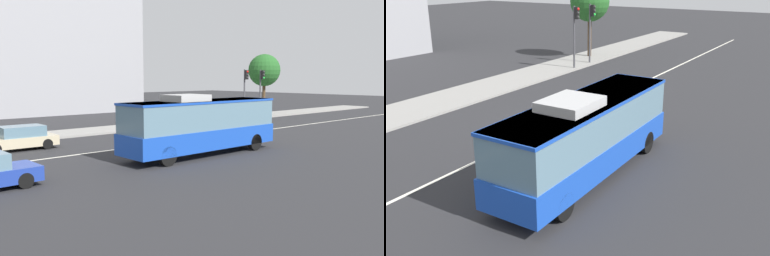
{
  "view_description": "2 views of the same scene",
  "coord_description": "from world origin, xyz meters",
  "views": [
    {
      "loc": [
        -19.99,
        -21.95,
        4.4
      ],
      "look_at": [
        -4.0,
        -4.0,
        1.48
      ],
      "focal_mm": 39.22,
      "sensor_mm": 36.0,
      "label": 1
    },
    {
      "loc": [
        -17.74,
        -13.14,
        7.76
      ],
      "look_at": [
        -3.61,
        -4.09,
        1.79
      ],
      "focal_mm": 41.07,
      "sensor_mm": 36.0,
      "label": 2
    }
  ],
  "objects": [
    {
      "name": "transit_bus",
      "position": [
        -3.91,
        -4.7,
        1.81
      ],
      "size": [
        10.03,
        2.63,
        3.46
      ],
      "rotation": [
        0.0,
        0.0,
        0.01
      ],
      "color": "#1947B7",
      "rests_on": "ground_plane"
    },
    {
      "name": "ground_plane",
      "position": [
        0.0,
        0.0,
        0.0
      ],
      "size": [
        160.0,
        160.0,
        0.0
      ],
      "primitive_type": "plane",
      "color": "#28282B"
    },
    {
      "name": "street_tree_kerbside_left",
      "position": [
        18.51,
        8.78,
        5.17
      ],
      "size": [
        3.67,
        3.67,
        7.04
      ],
      "color": "#4C3823",
      "rests_on": "ground_plane"
    },
    {
      "name": "traffic_light_near_corner",
      "position": [
        15.74,
        6.91,
        3.56
      ],
      "size": [
        0.34,
        0.62,
        5.2
      ],
      "rotation": [
        0.0,
        0.0,
        -1.49
      ],
      "color": "#47474C",
      "rests_on": "ground_plane"
    },
    {
      "name": "lane_centre_line",
      "position": [
        0.0,
        0.0,
        0.01
      ],
      "size": [
        76.0,
        0.16,
        0.01
      ],
      "primitive_type": "cube",
      "color": "silver",
      "rests_on": "ground_plane"
    },
    {
      "name": "traffic_light_mid_block",
      "position": [
        13.02,
        6.8,
        3.56
      ],
      "size": [
        0.35,
        0.62,
        5.2
      ],
      "rotation": [
        0.0,
        0.0,
        -1.67
      ],
      "color": "#47474C",
      "rests_on": "ground_plane"
    },
    {
      "name": "sidewalk_kerb",
      "position": [
        0.0,
        8.5,
        0.07
      ],
      "size": [
        80.0,
        3.97,
        0.14
      ],
      "primitive_type": "cube",
      "color": "gray",
      "rests_on": "ground_plane"
    }
  ]
}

